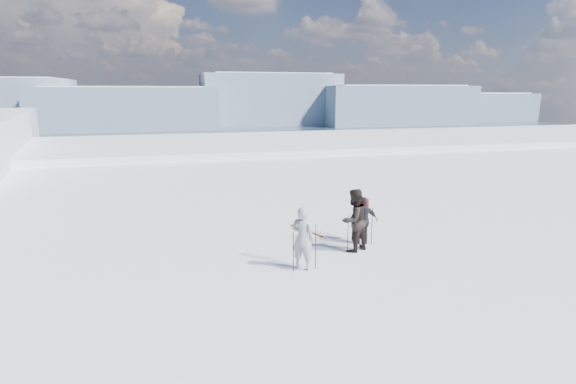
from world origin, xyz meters
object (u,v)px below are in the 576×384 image
at_px(skier_dark, 354,220).
at_px(skis_loose, 308,231).
at_px(skier_grey, 303,238).
at_px(skier_pack, 363,220).

height_order(skier_dark, skis_loose, skier_dark).
height_order(skier_grey, skier_dark, skier_dark).
distance_m(skier_grey, skier_pack, 2.87).
relative_size(skier_dark, skier_pack, 1.25).
bearing_deg(skier_pack, skis_loose, -33.89).
height_order(skier_dark, skier_pack, skier_dark).
xyz_separation_m(skier_dark, skier_pack, (0.55, 0.51, -0.19)).
bearing_deg(skis_loose, skier_dark, -71.62).
xyz_separation_m(skier_grey, skier_pack, (2.45, 1.49, -0.11)).
relative_size(skier_grey, skier_pack, 1.14).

